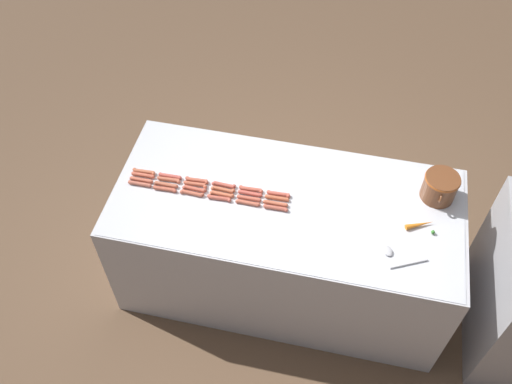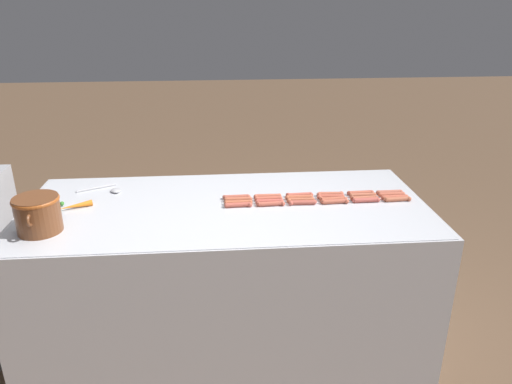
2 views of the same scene
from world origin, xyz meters
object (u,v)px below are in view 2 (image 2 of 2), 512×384
(hot_dog_13, at_px, (363,195))
(hot_dog_16, at_px, (268,199))
(hot_dog_12, at_px, (392,194))
(hot_dog_10, at_px, (269,201))
(hot_dog_15, at_px, (299,197))
(hot_dog_22, at_px, (268,196))
(hot_dog_9, at_px, (301,200))
(hot_dog_23, at_px, (236,197))
(bean_pot, at_px, (38,212))
(carrot, at_px, (74,206))
(hot_dog_1, at_px, (366,200))
(hot_dog_6, at_px, (395,197))
(hot_dog_20, at_px, (330,194))
(hot_dog_4, at_px, (271,204))
(hot_dog_14, at_px, (331,197))
(hot_dog_11, at_px, (238,202))
(serving_spoon, at_px, (109,190))
(hot_dog_0, at_px, (397,199))
(hot_dog_5, at_px, (238,205))
(hot_dog_18, at_px, (389,192))
(hot_dog_21, at_px, (299,195))
(hot_dog_2, at_px, (335,201))
(hot_dog_3, at_px, (303,203))
(hot_dog_19, at_px, (360,193))
(hot_dog_7, at_px, (364,198))
(hot_dog_8, at_px, (333,199))
(hot_dog_17, at_px, (238,199))

(hot_dog_13, relative_size, hot_dog_16, 1.00)
(hot_dog_12, height_order, hot_dog_13, same)
(hot_dog_10, relative_size, hot_dog_15, 1.00)
(hot_dog_22, bearing_deg, hot_dog_9, -111.70)
(hot_dog_13, xyz_separation_m, hot_dog_23, (0.03, 0.69, 0.00))
(bean_pot, bearing_deg, carrot, -19.51)
(hot_dog_1, distance_m, hot_dog_6, 0.17)
(hot_dog_9, relative_size, carrot, 0.89)
(hot_dog_20, height_order, hot_dog_22, same)
(hot_dog_4, height_order, hot_dog_15, same)
(hot_dog_13, distance_m, hot_dog_14, 0.18)
(hot_dog_6, height_order, hot_dog_11, same)
(hot_dog_1, distance_m, hot_dog_12, 0.18)
(hot_dog_10, relative_size, serving_spoon, 0.59)
(hot_dog_1, height_order, serving_spoon, hot_dog_1)
(hot_dog_11, bearing_deg, serving_spoon, 70.65)
(hot_dog_15, bearing_deg, serving_spoon, 78.56)
(hot_dog_0, distance_m, hot_dog_5, 0.85)
(hot_dog_12, relative_size, carrot, 0.89)
(carrot, bearing_deg, hot_dog_0, -91.63)
(hot_dog_18, distance_m, serving_spoon, 1.56)
(hot_dog_12, relative_size, bean_pot, 0.59)
(hot_dog_14, distance_m, hot_dog_16, 0.34)
(hot_dog_23, height_order, carrot, carrot)
(hot_dog_5, xyz_separation_m, hot_dog_16, (0.07, -0.17, 0.00))
(hot_dog_22, bearing_deg, hot_dog_21, -89.37)
(hot_dog_1, distance_m, hot_dog_21, 0.36)
(hot_dog_2, distance_m, hot_dog_22, 0.36)
(hot_dog_21, distance_m, hot_dog_23, 0.34)
(hot_dog_14, relative_size, carrot, 0.89)
(hot_dog_6, xyz_separation_m, hot_dog_22, (0.07, 0.68, 0.00))
(hot_dog_2, relative_size, hot_dog_13, 1.00)
(hot_dog_3, bearing_deg, hot_dog_19, -72.46)
(hot_dog_7, bearing_deg, hot_dog_18, -67.00)
(hot_dog_19, bearing_deg, hot_dog_8, 113.00)
(hot_dog_0, relative_size, hot_dog_5, 1.00)
(hot_dog_3, distance_m, carrot, 1.18)
(hot_dog_1, bearing_deg, hot_dog_9, 84.49)
(hot_dog_5, distance_m, hot_dog_8, 0.51)
(hot_dog_12, relative_size, hot_dog_18, 1.00)
(hot_dog_5, height_order, bean_pot, bean_pot)
(hot_dog_12, relative_size, hot_dog_14, 1.00)
(hot_dog_2, xyz_separation_m, hot_dog_8, (0.04, -0.00, 0.00))
(hot_dog_14, relative_size, hot_dog_23, 1.00)
(hot_dog_17, xyz_separation_m, hot_dog_21, (0.03, -0.34, 0.00))
(hot_dog_9, distance_m, hot_dog_21, 0.07)
(hot_dog_3, height_order, hot_dog_19, same)
(hot_dog_6, height_order, hot_dog_9, same)
(hot_dog_21, xyz_separation_m, serving_spoon, (0.18, 1.05, -0.00))
(hot_dog_11, height_order, hot_dog_22, same)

